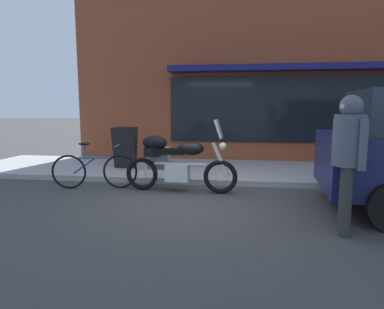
{
  "coord_description": "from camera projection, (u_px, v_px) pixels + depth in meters",
  "views": [
    {
      "loc": [
        0.77,
        -5.59,
        1.62
      ],
      "look_at": [
        -0.14,
        0.84,
        0.7
      ],
      "focal_mm": 31.41,
      "sensor_mm": 36.0,
      "label": 1
    }
  ],
  "objects": [
    {
      "name": "ground_plane",
      "position": [
        193.0,
        201.0,
        5.82
      ],
      "size": [
        80.0,
        80.0,
        0.0
      ],
      "primitive_type": "plane",
      "color": "#393939"
    },
    {
      "name": "touring_motorcycle",
      "position": [
        174.0,
        160.0,
        6.46
      ],
      "size": [
        2.19,
        0.73,
        1.4
      ],
      "color": "black",
      "rests_on": "ground_plane"
    },
    {
      "name": "parked_bicycle",
      "position": [
        94.0,
        170.0,
        6.69
      ],
      "size": [
        1.68,
        0.49,
        0.93
      ],
      "color": "black",
      "rests_on": "ground_plane"
    },
    {
      "name": "pedestrian_walking",
      "position": [
        348.0,
        148.0,
        4.18
      ],
      "size": [
        0.5,
        0.52,
        1.77
      ],
      "color": "#2E2E2E",
      "rests_on": "ground_plane"
    },
    {
      "name": "sandwich_board_sign",
      "position": [
        125.0,
        148.0,
        8.24
      ],
      "size": [
        0.55,
        0.43,
        1.01
      ],
      "color": "black",
      "rests_on": "sidewalk_curb"
    }
  ]
}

